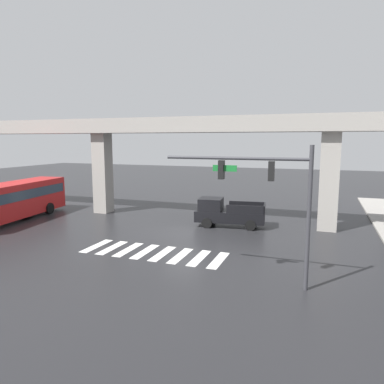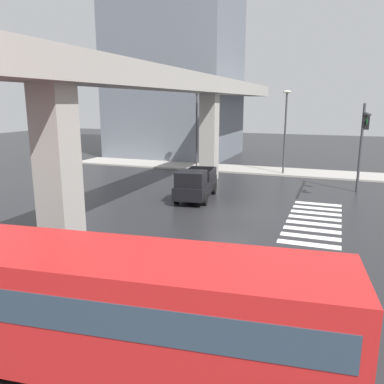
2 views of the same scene
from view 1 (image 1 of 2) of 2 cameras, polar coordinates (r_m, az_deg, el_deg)
The scene contains 6 objects.
ground_plane at distance 25.05m, azimuth -1.32°, elevation -6.51°, with size 120.00×120.00×0.00m, color #232326.
crosswalk_stripes at distance 20.87m, azimuth -6.12°, elevation -9.58°, with size 8.25×2.80×0.01m.
elevated_overpass at distance 28.26m, azimuth 1.84°, elevation 9.65°, with size 59.42×2.35×8.17m.
pickup_truck at distance 26.86m, azimuth 5.44°, elevation -3.36°, with size 5.29×2.55×2.08m.
city_bus at distance 31.91m, azimuth -26.80°, elevation -1.03°, with size 3.73×11.01×2.99m.
traffic_signal_mast at distance 15.69m, azimuth 12.02°, elevation 0.77°, with size 6.49×0.32×6.20m.
Camera 1 is at (8.82, -22.55, 6.39)m, focal length 33.47 mm.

